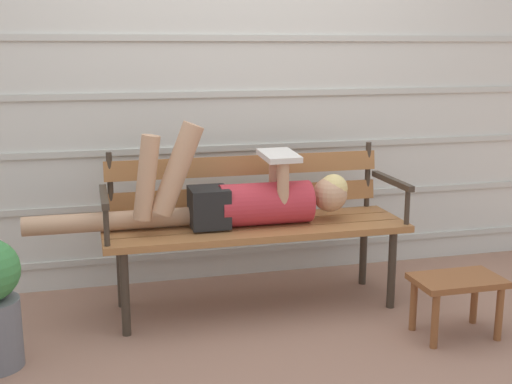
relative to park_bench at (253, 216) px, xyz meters
name	(u,v)px	position (x,y,z in m)	size (l,w,h in m)	color
ground_plane	(264,319)	(0.00, -0.24, -0.50)	(12.00, 12.00, 0.00)	#936B56
house_siding	(232,94)	(0.00, 0.50, 0.63)	(4.85, 0.08, 2.26)	beige
park_bench	(253,216)	(0.00, 0.00, 0.00)	(1.62, 0.51, 0.86)	#9E6638
reclining_person	(237,198)	(-0.11, -0.07, 0.12)	(1.71, 0.26, 0.58)	#B72D38
footstool	(457,289)	(0.87, -0.67, -0.26)	(0.43, 0.27, 0.30)	brown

